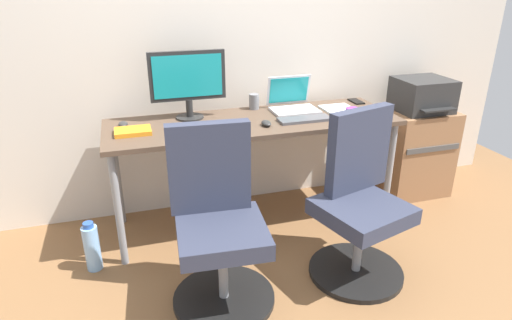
% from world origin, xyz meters
% --- Properties ---
extents(ground_plane, '(5.28, 5.28, 0.00)m').
position_xyz_m(ground_plane, '(0.00, 0.00, 0.00)').
color(ground_plane, brown).
extents(back_wall, '(4.40, 0.04, 2.60)m').
position_xyz_m(back_wall, '(0.00, 0.38, 1.30)').
color(back_wall, silver).
rests_on(back_wall, ground).
extents(desk, '(1.88, 0.60, 0.74)m').
position_xyz_m(desk, '(0.00, 0.00, 0.68)').
color(desk, brown).
rests_on(desk, ground).
extents(office_chair_left, '(0.54, 0.54, 0.94)m').
position_xyz_m(office_chair_left, '(-0.40, -0.69, 0.42)').
color(office_chair_left, black).
rests_on(office_chair_left, ground).
extents(office_chair_right, '(0.55, 0.55, 0.94)m').
position_xyz_m(office_chair_right, '(0.41, -0.69, 0.42)').
color(office_chair_right, black).
rests_on(office_chair_right, ground).
extents(side_cabinet, '(0.50, 0.42, 0.66)m').
position_xyz_m(side_cabinet, '(1.33, 0.09, 0.33)').
color(side_cabinet, '#996B47').
rests_on(side_cabinet, ground).
extents(printer, '(0.38, 0.40, 0.24)m').
position_xyz_m(printer, '(1.33, 0.09, 0.78)').
color(printer, '#2D2D2D').
rests_on(printer, side_cabinet).
extents(water_bottle_on_floor, '(0.09, 0.09, 0.31)m').
position_xyz_m(water_bottle_on_floor, '(-1.06, -0.25, 0.15)').
color(water_bottle_on_floor, '#8CBFF2').
rests_on(water_bottle_on_floor, ground).
extents(desktop_monitor, '(0.48, 0.18, 0.43)m').
position_xyz_m(desktop_monitor, '(-0.39, 0.16, 0.99)').
color(desktop_monitor, '#262626').
rests_on(desktop_monitor, desk).
extents(open_laptop, '(0.31, 0.27, 0.22)m').
position_xyz_m(open_laptop, '(0.32, 0.14, 0.80)').
color(open_laptop, silver).
rests_on(open_laptop, desk).
extents(keyboard_by_monitor, '(0.34, 0.12, 0.02)m').
position_xyz_m(keyboard_by_monitor, '(-0.36, -0.19, 0.75)').
color(keyboard_by_monitor, '#515156').
rests_on(keyboard_by_monitor, desk).
extents(keyboard_by_laptop, '(0.34, 0.12, 0.02)m').
position_xyz_m(keyboard_by_laptop, '(0.31, -0.11, 0.75)').
color(keyboard_by_laptop, '#515156').
rests_on(keyboard_by_laptop, desk).
extents(mouse_by_monitor, '(0.06, 0.10, 0.03)m').
position_xyz_m(mouse_by_monitor, '(0.04, -0.13, 0.76)').
color(mouse_by_monitor, '#2D2D2D').
rests_on(mouse_by_monitor, desk).
extents(mouse_by_laptop, '(0.06, 0.10, 0.03)m').
position_xyz_m(mouse_by_laptop, '(-0.81, 0.10, 0.76)').
color(mouse_by_laptop, '#2D2D2D').
rests_on(mouse_by_laptop, desk).
extents(coffee_mug, '(0.08, 0.08, 0.09)m').
position_xyz_m(coffee_mug, '(0.58, -0.22, 0.79)').
color(coffee_mug, purple).
rests_on(coffee_mug, desk).
extents(pen_cup, '(0.07, 0.07, 0.10)m').
position_xyz_m(pen_cup, '(0.07, 0.24, 0.80)').
color(pen_cup, slate).
rests_on(pen_cup, desk).
extents(phone_near_laptop, '(0.07, 0.14, 0.01)m').
position_xyz_m(phone_near_laptop, '(0.84, 0.19, 0.75)').
color(phone_near_laptop, black).
rests_on(phone_near_laptop, desk).
extents(notebook, '(0.21, 0.15, 0.03)m').
position_xyz_m(notebook, '(-0.75, -0.04, 0.76)').
color(notebook, orange).
rests_on(notebook, desk).
extents(paper_pile, '(0.21, 0.30, 0.01)m').
position_xyz_m(paper_pile, '(0.63, 0.01, 0.75)').
color(paper_pile, white).
rests_on(paper_pile, desk).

